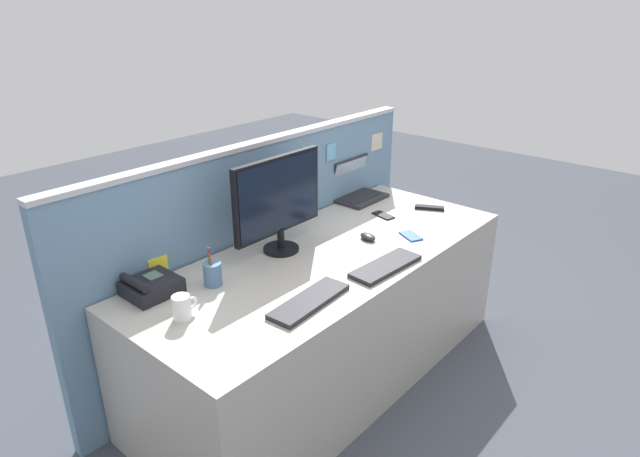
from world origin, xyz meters
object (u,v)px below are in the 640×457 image
Objects in this scene: keyboard_main at (386,266)px; computer_mouse_right_hand at (368,237)px; pen_cup at (213,274)px; cell_phone_black_slab at (383,215)px; cell_phone_blue_case at (411,236)px; desktop_monitor at (278,199)px; tv_remote at (429,208)px; laptop at (354,188)px; desk_phone at (150,286)px; coffee_mug at (182,307)px; keyboard_spare at (309,301)px.

computer_mouse_right_hand is at bearing 54.34° from keyboard_main.
pen_cup is 1.16m from cell_phone_black_slab.
computer_mouse_right_hand is 0.23m from cell_phone_blue_case.
desktop_monitor reaches higher than tv_remote.
laptop is 1.51× the size of desk_phone.
coffee_mug is (-0.25, -0.13, -0.00)m from pen_cup.
laptop is 2.42× the size of cell_phone_black_slab.
computer_mouse_right_hand is (1.06, -0.37, -0.02)m from desk_phone.
computer_mouse_right_hand is (0.21, 0.26, 0.01)m from keyboard_main.
desktop_monitor is at bearing 136.46° from tv_remote.
pen_cup is 1.68× the size of coffee_mug.
pen_cup is 1.08m from cell_phone_blue_case.
desktop_monitor is 4.14× the size of cell_phone_black_slab.
keyboard_spare is at bearing 160.27° from tv_remote.
cell_phone_blue_case is (0.57, -0.41, -0.26)m from desktop_monitor.
computer_mouse_right_hand is at bearing -5.36° from coffee_mug.
laptop is (0.85, 0.19, -0.21)m from desktop_monitor.
pen_cup is at bearing 26.50° from coffee_mug.
pen_cup reaches higher than cell_phone_blue_case.
cell_phone_black_slab is (1.38, -0.24, -0.03)m from desk_phone.
cell_phone_blue_case is (0.39, 0.11, -0.01)m from keyboard_main.
pen_cup is 1.39× the size of cell_phone_black_slab.
tv_remote is (0.80, 0.24, -0.00)m from keyboard_main.
laptop is 1.31m from pen_cup.
coffee_mug is at bearing -166.08° from cell_phone_black_slab.
coffee_mug is (-1.26, 0.25, 0.05)m from cell_phone_blue_case.
desktop_monitor is at bearing 12.67° from coffee_mug.
desk_phone reaches higher than tv_remote.
coffee_mug is (-1.68, 0.12, 0.04)m from tv_remote.
desktop_monitor is at bearing -8.99° from desk_phone.
cell_phone_black_slab is at bearing 39.27° from keyboard_main.
keyboard_spare is 3.64× the size of coffee_mug.
desktop_monitor is 0.77m from cell_phone_black_slab.
computer_mouse_right_hand is at bearing -15.21° from pen_cup.
laptop is 3.22× the size of computer_mouse_right_hand.
cell_phone_black_slab is at bearing 88.80° from cell_phone_blue_case.
desktop_monitor is 1.37× the size of keyboard_spare.
pen_cup is at bearing -170.42° from laptop.
cell_phone_blue_case is 0.76× the size of tv_remote.
laptop is 0.48m from tv_remote.
computer_mouse_right_hand is at bearing -145.66° from cell_phone_black_slab.
tv_remote is (1.65, -0.38, -0.03)m from desk_phone.
pen_cup is 1.45m from tv_remote.
coffee_mug reaches higher than keyboard_spare.
desktop_monitor reaches higher than pen_cup.
laptop is 0.83× the size of keyboard_main.
keyboard_spare is 0.86m from cell_phone_blue_case.
keyboard_spare is (-1.14, -0.64, -0.05)m from laptop.
cell_phone_black_slab is (1.16, -0.10, -0.05)m from pen_cup.
cell_phone_blue_case is at bearing -104.85° from cell_phone_black_slab.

